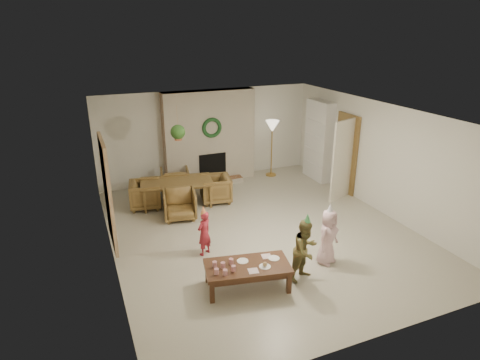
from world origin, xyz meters
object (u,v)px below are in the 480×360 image
coffee_table_top (247,267)px  dining_chair_far (175,181)px  dining_table (177,193)px  dining_chair_left (146,195)px  child_pink (328,237)px  dining_chair_right (216,189)px  child_red (204,233)px  child_plaid (305,250)px  dining_chair_near (180,204)px

coffee_table_top → dining_chair_far: bearing=102.3°
dining_table → dining_chair_left: 0.75m
dining_chair_left → child_pink: 4.52m
dining_chair_right → child_pink: bearing=25.7°
dining_chair_far → child_red: (-0.23, -3.18, 0.11)m
dining_table → dining_chair_left: bearing=180.0°
coffee_table_top → child_pink: bearing=16.3°
coffee_table_top → child_plaid: 1.02m
dining_chair_left → dining_chair_right: 1.68m
coffee_table_top → child_red: size_ratio=1.56×
child_pink → dining_chair_right: bearing=79.5°
dining_chair_far → dining_chair_right: size_ratio=1.00×
dining_chair_right → child_plaid: bearing=14.9°
coffee_table_top → dining_chair_right: bearing=90.0°
dining_chair_far → child_pink: child_pink is taller
dining_chair_left → child_pink: bearing=-134.8°
dining_chair_far → dining_table: bearing=90.0°
child_pink → child_red: bearing=124.1°
child_pink → child_plaid: bearing=177.7°
child_red → child_plaid: child_plaid is taller
coffee_table_top → child_red: (-0.33, 1.28, 0.05)m
dining_chair_far → dining_chair_left: bearing=45.0°
dining_chair_right → coffee_table_top: dining_chair_right is taller
dining_chair_far → child_red: size_ratio=0.82×
coffee_table_top → child_plaid: child_plaid is taller
dining_chair_near → coffee_table_top: bearing=-73.1°
dining_chair_left → coffee_table_top: dining_chair_left is taller
dining_table → dining_chair_near: dining_chair_near is taller
dining_chair_near → child_plaid: (1.36, -3.11, 0.22)m
dining_chair_near → coffee_table_top: (0.36, -2.98, 0.06)m
dining_chair_near → dining_chair_left: 1.05m
dining_chair_far → child_plaid: (1.10, -4.58, 0.22)m
dining_chair_left → child_plaid: 4.44m
dining_chair_near → dining_chair_right: (1.05, 0.57, 0.00)m
child_plaid → child_pink: (0.64, 0.28, -0.02)m
child_red → child_plaid: bearing=103.0°
child_red → child_pink: bearing=119.8°
dining_chair_right → dining_table: bearing=-90.0°
dining_chair_left → dining_chair_far: bearing=-45.0°
dining_chair_right → child_pink: child_pink is taller
dining_chair_near → dining_chair_far: same height
coffee_table_top → child_red: child_red is taller
dining_chair_left → child_red: child_red is taller
dining_chair_near → coffee_table_top: 3.01m
dining_chair_near → child_plaid: 3.41m
dining_chair_left → coffee_table_top: 3.97m
child_pink → coffee_table_top: bearing=159.1°
dining_table → child_plaid: bearing=-62.2°
dining_chair_far → child_pink: size_ratio=0.69×
child_pink → dining_chair_left: bearing=99.0°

